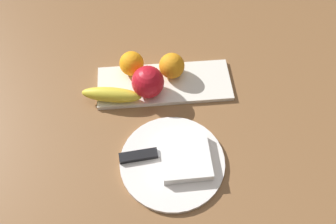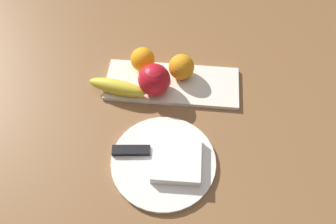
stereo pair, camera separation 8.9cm
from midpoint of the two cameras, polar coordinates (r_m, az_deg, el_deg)
The scene contains 9 objects.
ground_plane at distance 1.00m, azimuth 4.55°, elevation 4.86°, with size 2.40×2.40×0.00m, color brown.
fruit_tray at distance 0.99m, azimuth 3.21°, elevation 4.26°, with size 0.36×0.14×0.01m, color white.
apple at distance 0.93m, azimuth 0.54°, elevation 4.90°, with size 0.08×0.08×0.08m, color red.
banana at distance 0.95m, azimuth -5.30°, elevation 3.71°, with size 0.16×0.04×0.04m, color yellow.
orange_near_apple at distance 0.97m, azimuth 4.91°, elevation 6.85°, with size 0.07×0.07×0.07m, color orange.
orange_near_banana at distance 0.99m, azimuth -1.41°, elevation 8.05°, with size 0.07×0.07×0.07m, color orange.
dinner_plate at distance 0.86m, azimuth 2.25°, elevation -8.05°, with size 0.25×0.25×0.01m, color white.
folded_napkin at distance 0.85m, azimuth 4.38°, elevation -7.68°, with size 0.11×0.12×0.02m, color white.
knife at distance 0.86m, azimuth -1.82°, elevation -6.29°, with size 0.18×0.04×0.01m.
Camera 2 is at (0.02, -0.64, 0.78)m, focal length 38.97 mm.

